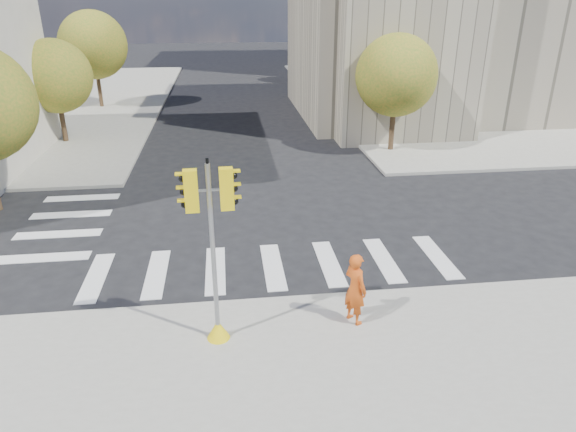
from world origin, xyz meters
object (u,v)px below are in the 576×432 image
at_px(traffic_signal, 214,268).
at_px(lamp_far, 334,38).
at_px(lamp_near, 384,56).
at_px(photographer, 355,288).

bearing_deg(traffic_signal, lamp_far, 71.05).
relative_size(lamp_near, traffic_signal, 1.77).
xyz_separation_m(lamp_near, traffic_signal, (-9.80, -19.66, -2.49)).
height_order(lamp_near, photographer, lamp_near).
relative_size(lamp_near, photographer, 4.21).
xyz_separation_m(lamp_near, lamp_far, (0.00, 14.00, 0.00)).
relative_size(lamp_near, lamp_far, 1.00).
xyz_separation_m(traffic_signal, photographer, (3.46, 0.29, -0.98)).
bearing_deg(lamp_far, traffic_signal, -106.23).
distance_m(lamp_near, lamp_far, 14.00).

